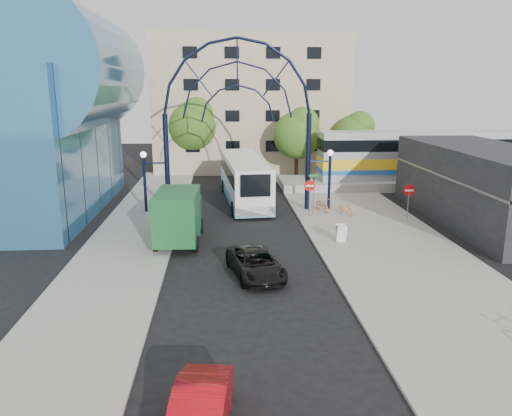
{
  "coord_description": "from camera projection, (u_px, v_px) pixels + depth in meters",
  "views": [
    {
      "loc": [
        -1.21,
        -21.05,
        8.77
      ],
      "look_at": [
        0.7,
        6.0,
        2.18
      ],
      "focal_mm": 35.0,
      "sensor_mm": 36.0,
      "label": 1
    }
  ],
  "objects": [
    {
      "name": "plaza_west",
      "position": [
        128.0,
        247.0,
        27.91
      ],
      "size": [
        5.0,
        50.0,
        0.12
      ],
      "primitive_type": "cube",
      "color": "gray",
      "rests_on": "ground"
    },
    {
      "name": "green_truck",
      "position": [
        179.0,
        215.0,
        28.79
      ],
      "size": [
        2.58,
        6.28,
        3.13
      ],
      "rotation": [
        0.0,
        0.0,
        -0.03
      ],
      "color": "black",
      "rests_on": "ground"
    },
    {
      "name": "transit_hall",
      "position": [
        16.0,
        118.0,
        34.46
      ],
      "size": [
        16.5,
        18.0,
        14.5
      ],
      "color": "#306794",
      "rests_on": "ground"
    },
    {
      "name": "tree_north_b",
      "position": [
        194.0,
        123.0,
        50.05
      ],
      "size": [
        5.12,
        5.12,
        8.0
      ],
      "color": "#382314",
      "rests_on": "ground"
    },
    {
      "name": "apartment_block",
      "position": [
        249.0,
        104.0,
        54.94
      ],
      "size": [
        20.0,
        12.1,
        14.0
      ],
      "color": "tan",
      "rests_on": "ground"
    },
    {
      "name": "train_car",
      "position": [
        458.0,
        155.0,
        44.56
      ],
      "size": [
        25.1,
        3.05,
        4.2
      ],
      "color": "#B7B7BC",
      "rests_on": "train_platform"
    },
    {
      "name": "tree_north_c",
      "position": [
        355.0,
        134.0,
        49.44
      ],
      "size": [
        4.16,
        4.16,
        6.5
      ],
      "color": "#382314",
      "rests_on": "ground"
    },
    {
      "name": "bike_near_a",
      "position": [
        322.0,
        204.0,
        35.69
      ],
      "size": [
        1.07,
        1.94,
        0.96
      ],
      "primitive_type": "imported",
      "rotation": [
        0.0,
        0.0,
        0.24
      ],
      "color": "orange",
      "rests_on": "sidewalk_east"
    },
    {
      "name": "tree_north_a",
      "position": [
        298.0,
        132.0,
        47.02
      ],
      "size": [
        4.48,
        4.48,
        7.0
      ],
      "color": "#382314",
      "rests_on": "ground"
    },
    {
      "name": "ground",
      "position": [
        250.0,
        286.0,
        22.55
      ],
      "size": [
        120.0,
        120.0,
        0.0
      ],
      "primitive_type": "plane",
      "color": "black",
      "rests_on": "ground"
    },
    {
      "name": "stop_sign",
      "position": [
        310.0,
        189.0,
        34.04
      ],
      "size": [
        0.8,
        0.07,
        2.5
      ],
      "color": "slate",
      "rests_on": "sidewalk_east"
    },
    {
      "name": "bike_near_b",
      "position": [
        346.0,
        208.0,
        34.64
      ],
      "size": [
        1.11,
        1.52,
        0.9
      ],
      "primitive_type": "imported",
      "rotation": [
        0.0,
        0.0,
        0.52
      ],
      "color": "orange",
      "rests_on": "sidewalk_east"
    },
    {
      "name": "sidewalk_east",
      "position": [
        393.0,
        253.0,
        26.96
      ],
      "size": [
        8.0,
        56.0,
        0.12
      ],
      "primitive_type": "cube",
      "color": "gray",
      "rests_on": "ground"
    },
    {
      "name": "commercial_block_east",
      "position": [
        484.0,
        185.0,
        32.75
      ],
      "size": [
        6.0,
        16.0,
        5.0
      ],
      "primitive_type": "cube",
      "color": "black",
      "rests_on": "ground"
    },
    {
      "name": "black_suv",
      "position": [
        256.0,
        264.0,
        23.6
      ],
      "size": [
        2.98,
        4.87,
        1.26
      ],
      "primitive_type": "imported",
      "rotation": [
        0.0,
        0.0,
        0.21
      ],
      "color": "black",
      "rests_on": "ground"
    },
    {
      "name": "gateway_arch",
      "position": [
        238.0,
        90.0,
        34.1
      ],
      "size": [
        13.64,
        0.44,
        12.1
      ],
      "color": "black",
      "rests_on": "ground"
    },
    {
      "name": "train_platform",
      "position": [
        456.0,
        182.0,
        45.15
      ],
      "size": [
        32.0,
        5.0,
        0.8
      ],
      "primitive_type": "cube",
      "color": "gray",
      "rests_on": "ground"
    },
    {
      "name": "sandwich_board",
      "position": [
        341.0,
        231.0,
        28.55
      ],
      "size": [
        0.55,
        0.61,
        0.99
      ],
      "color": "white",
      "rests_on": "sidewalk_east"
    },
    {
      "name": "do_not_enter_sign",
      "position": [
        409.0,
        194.0,
        32.53
      ],
      "size": [
        0.76,
        0.07,
        2.48
      ],
      "color": "slate",
      "rests_on": "sidewalk_east"
    },
    {
      "name": "street_name_sign",
      "position": [
        314.0,
        185.0,
        34.62
      ],
      "size": [
        0.7,
        0.7,
        2.8
      ],
      "color": "slate",
      "rests_on": "sidewalk_east"
    },
    {
      "name": "red_sedan",
      "position": [
        199.0,
        416.0,
        12.64
      ],
      "size": [
        1.89,
        4.15,
        1.32
      ],
      "primitive_type": "imported",
      "rotation": [
        0.0,
        0.0,
        -0.13
      ],
      "color": "#9D0911",
      "rests_on": "ground"
    },
    {
      "name": "city_bus",
      "position": [
        244.0,
        179.0,
        39.02
      ],
      "size": [
        3.66,
        12.58,
        3.41
      ],
      "rotation": [
        0.0,
        0.0,
        0.07
      ],
      "color": "white",
      "rests_on": "ground"
    }
  ]
}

